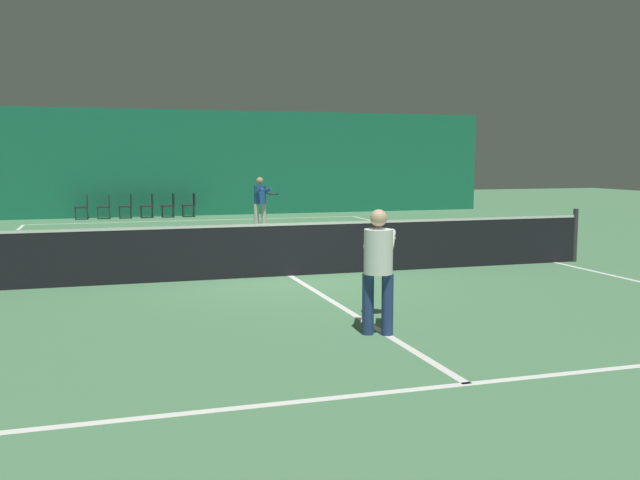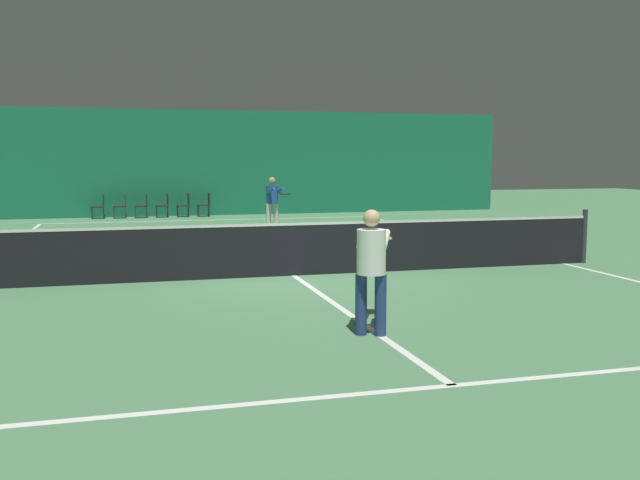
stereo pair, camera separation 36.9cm
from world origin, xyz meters
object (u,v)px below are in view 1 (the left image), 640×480
at_px(player_far, 261,199).
at_px(courtside_chair_1, 106,205).
at_px(courtside_chair_2, 128,204).
at_px(courtside_chair_0, 83,205).
at_px(courtside_chair_5, 191,203).
at_px(courtside_chair_3, 149,204).
at_px(tennis_net, 290,247).
at_px(player_near, 379,261).
at_px(courtside_chair_4, 170,204).

relative_size(player_far, courtside_chair_1, 1.82).
bearing_deg(courtside_chair_2, player_far, 35.41).
distance_m(player_far, courtside_chair_0, 7.16).
height_order(courtside_chair_2, courtside_chair_5, same).
xyz_separation_m(courtside_chair_3, courtside_chair_5, (1.45, 0.00, 0.00)).
bearing_deg(courtside_chair_5, player_far, 15.67).
relative_size(courtside_chair_1, courtside_chair_2, 1.00).
height_order(tennis_net, courtside_chair_1, tennis_net).
bearing_deg(courtside_chair_3, player_near, 4.70).
distance_m(tennis_net, courtside_chair_2, 13.62).
distance_m(tennis_net, courtside_chair_3, 13.52).
xyz_separation_m(courtside_chair_1, courtside_chair_3, (1.45, 0.00, 0.00)).
height_order(player_far, courtside_chair_2, player_far).
bearing_deg(player_near, courtside_chair_0, 37.36).
height_order(player_far, courtside_chair_5, player_far).
height_order(courtside_chair_4, courtside_chair_5, same).
xyz_separation_m(player_near, courtside_chair_2, (-2.19, 17.80, -0.39)).
bearing_deg(courtside_chair_0, courtside_chair_1, 90.00).
bearing_deg(player_far, courtside_chair_4, -168.29).
bearing_deg(courtside_chair_0, courtside_chair_3, 90.00).
distance_m(courtside_chair_2, courtside_chair_5, 2.18).
bearing_deg(player_near, player_far, 19.49).
relative_size(tennis_net, courtside_chair_5, 14.29).
bearing_deg(player_near, courtside_chair_1, 35.10).
bearing_deg(player_far, courtside_chair_2, -155.86).
xyz_separation_m(courtside_chair_0, courtside_chair_3, (2.18, 0.00, 0.00)).
height_order(courtside_chair_1, courtside_chair_2, same).
bearing_deg(courtside_chair_1, tennis_net, 12.57).
xyz_separation_m(player_near, courtside_chair_4, (-0.74, 17.80, -0.39)).
bearing_deg(tennis_net, courtside_chair_2, 99.59).
xyz_separation_m(courtside_chair_0, courtside_chair_4, (2.90, 0.00, 0.00)).
height_order(courtside_chair_3, courtside_chair_5, same).
bearing_deg(courtside_chair_4, courtside_chair_3, -90.00).
bearing_deg(player_near, courtside_chair_3, 30.50).
bearing_deg(courtside_chair_1, player_near, 9.30).
distance_m(courtside_chair_4, courtside_chair_5, 0.73).
xyz_separation_m(courtside_chair_2, courtside_chair_4, (1.45, 0.00, 0.00)).
distance_m(tennis_net, player_near, 4.39).
height_order(player_near, player_far, player_far).
bearing_deg(courtside_chair_3, tennis_net, 6.55).
relative_size(player_near, courtside_chair_0, 1.78).
bearing_deg(player_far, courtside_chair_1, -150.76).
relative_size(tennis_net, courtside_chair_1, 14.29).
relative_size(player_far, courtside_chair_0, 1.82).
height_order(courtside_chair_0, courtside_chair_5, same).
bearing_deg(courtside_chair_3, courtside_chair_1, -90.00).
height_order(player_far, courtside_chair_1, player_far).
bearing_deg(player_near, courtside_chair_4, 28.17).
bearing_deg(courtside_chair_1, courtside_chair_4, 90.00).
xyz_separation_m(tennis_net, player_far, (1.33, 8.37, 0.38)).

